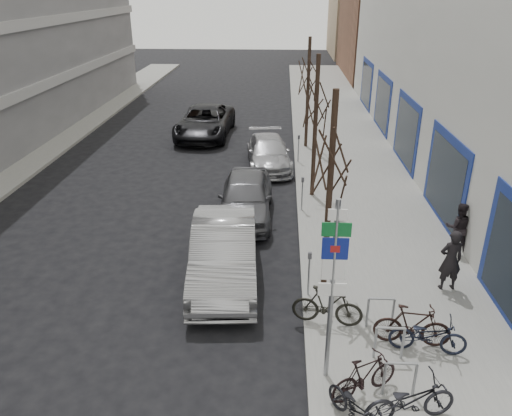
# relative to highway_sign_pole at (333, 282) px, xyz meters

# --- Properties ---
(ground) EXTENTS (120.00, 120.00, 0.00)m
(ground) POSITION_rel_highway_sign_pole_xyz_m (-2.40, 0.01, -2.46)
(ground) COLOR black
(ground) RESTS_ON ground
(sidewalk_east) EXTENTS (5.00, 70.00, 0.15)m
(sidewalk_east) POSITION_rel_highway_sign_pole_xyz_m (2.10, 10.01, -2.38)
(sidewalk_east) COLOR slate
(sidewalk_east) RESTS_ON ground
(brick_building_far) EXTENTS (12.00, 14.00, 8.00)m
(brick_building_far) POSITION_rel_highway_sign_pole_xyz_m (10.60, 40.01, 1.54)
(brick_building_far) COLOR brown
(brick_building_far) RESTS_ON ground
(tan_building_far) EXTENTS (13.00, 12.00, 9.00)m
(tan_building_far) POSITION_rel_highway_sign_pole_xyz_m (11.10, 55.01, 2.04)
(tan_building_far) COLOR #937A5B
(tan_building_far) RESTS_ON ground
(highway_sign_pole) EXTENTS (0.55, 0.10, 4.20)m
(highway_sign_pole) POSITION_rel_highway_sign_pole_xyz_m (0.00, 0.00, 0.00)
(highway_sign_pole) COLOR gray
(highway_sign_pole) RESTS_ON ground
(bike_rack) EXTENTS (0.66, 2.26, 0.83)m
(bike_rack) POSITION_rel_highway_sign_pole_xyz_m (1.40, 0.61, -1.80)
(bike_rack) COLOR gray
(bike_rack) RESTS_ON sidewalk_east
(tree_near) EXTENTS (1.80, 1.80, 5.50)m
(tree_near) POSITION_rel_highway_sign_pole_xyz_m (0.20, 3.51, 1.65)
(tree_near) COLOR black
(tree_near) RESTS_ON ground
(tree_mid) EXTENTS (1.80, 1.80, 5.50)m
(tree_mid) POSITION_rel_highway_sign_pole_xyz_m (0.20, 10.01, 1.65)
(tree_mid) COLOR black
(tree_mid) RESTS_ON ground
(tree_far) EXTENTS (1.80, 1.80, 5.50)m
(tree_far) POSITION_rel_highway_sign_pole_xyz_m (0.20, 16.51, 1.65)
(tree_far) COLOR black
(tree_far) RESTS_ON ground
(meter_front) EXTENTS (0.10, 0.08, 1.27)m
(meter_front) POSITION_rel_highway_sign_pole_xyz_m (-0.25, 3.01, -1.54)
(meter_front) COLOR gray
(meter_front) RESTS_ON sidewalk_east
(meter_mid) EXTENTS (0.10, 0.08, 1.27)m
(meter_mid) POSITION_rel_highway_sign_pole_xyz_m (-0.25, 8.51, -1.54)
(meter_mid) COLOR gray
(meter_mid) RESTS_ON sidewalk_east
(meter_back) EXTENTS (0.10, 0.08, 1.27)m
(meter_back) POSITION_rel_highway_sign_pole_xyz_m (-0.25, 14.01, -1.54)
(meter_back) COLOR gray
(meter_back) RESTS_ON sidewalk_east
(bike_near_left) EXTENTS (1.28, 1.56, 0.96)m
(bike_near_left) POSITION_rel_highway_sign_pole_xyz_m (0.45, -1.33, -1.83)
(bike_near_left) COLOR black
(bike_near_left) RESTS_ON sidewalk_east
(bike_near_right) EXTENTS (1.61, 1.20, 0.96)m
(bike_near_right) POSITION_rel_highway_sign_pole_xyz_m (0.70, -0.52, -1.83)
(bike_near_right) COLOR black
(bike_near_right) RESTS_ON sidewalk_east
(bike_mid_curb) EXTENTS (1.75, 0.73, 1.03)m
(bike_mid_curb) POSITION_rel_highway_sign_pole_xyz_m (2.30, 0.87, -1.79)
(bike_mid_curb) COLOR black
(bike_mid_curb) RESTS_ON sidewalk_east
(bike_mid_inner) EXTENTS (1.79, 0.80, 1.05)m
(bike_mid_inner) POSITION_rel_highway_sign_pole_xyz_m (0.14, 1.77, -1.78)
(bike_mid_inner) COLOR black
(bike_mid_inner) RESTS_ON sidewalk_east
(bike_far_curb) EXTENTS (1.89, 0.98, 1.11)m
(bike_far_curb) POSITION_rel_highway_sign_pole_xyz_m (1.46, -1.11, -1.75)
(bike_far_curb) COLOR black
(bike_far_curb) RESTS_ON sidewalk_east
(bike_far_inner) EXTENTS (1.79, 0.72, 1.06)m
(bike_far_inner) POSITION_rel_highway_sign_pole_xyz_m (2.01, 1.10, -1.78)
(bike_far_inner) COLOR black
(bike_far_inner) RESTS_ON sidewalk_east
(parked_car_front) EXTENTS (2.18, 5.22, 1.68)m
(parked_car_front) POSITION_rel_highway_sign_pole_xyz_m (-2.60, 3.94, -1.62)
(parked_car_front) COLOR #98989D
(parked_car_front) RESTS_ON ground
(parked_car_mid) EXTENTS (1.91, 4.65, 1.58)m
(parked_car_mid) POSITION_rel_highway_sign_pole_xyz_m (-2.28, 8.13, -1.67)
(parked_car_mid) COLOR #505055
(parked_car_mid) RESTS_ON ground
(parked_car_back) EXTENTS (2.40, 4.81, 1.34)m
(parked_car_back) POSITION_rel_highway_sign_pole_xyz_m (-1.62, 13.65, -1.79)
(parked_car_back) COLOR #9E9EA3
(parked_car_back) RESTS_ON ground
(lane_car) EXTENTS (2.94, 5.99, 1.64)m
(lane_car) POSITION_rel_highway_sign_pole_xyz_m (-5.28, 18.58, -1.64)
(lane_car) COLOR black
(lane_car) RESTS_ON ground
(pedestrian_near) EXTENTS (0.69, 0.50, 1.74)m
(pedestrian_near) POSITION_rel_highway_sign_pole_xyz_m (3.52, 3.51, -1.44)
(pedestrian_near) COLOR black
(pedestrian_near) RESTS_ON sidewalk_east
(pedestrian_far) EXTENTS (0.66, 0.50, 1.62)m
(pedestrian_far) POSITION_rel_highway_sign_pole_xyz_m (4.40, 5.66, -1.50)
(pedestrian_far) COLOR black
(pedestrian_far) RESTS_ON sidewalk_east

